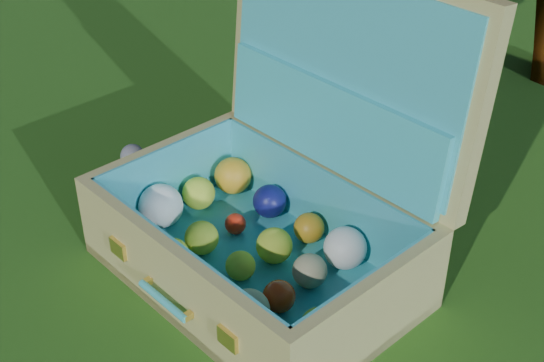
% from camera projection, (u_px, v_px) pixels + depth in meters
% --- Properties ---
extents(ground, '(60.00, 60.00, 0.00)m').
position_uv_depth(ground, '(276.00, 226.00, 1.72)').
color(ground, '#215114').
rests_on(ground, ground).
extents(stray_ball, '(0.06, 0.06, 0.06)m').
position_uv_depth(stray_ball, '(133.00, 156.00, 1.92)').
color(stray_ball, teal).
rests_on(stray_ball, ground).
extents(suitcase, '(0.78, 0.71, 0.61)m').
position_uv_depth(suitcase, '(283.00, 192.00, 1.53)').
color(suitcase, tan).
rests_on(suitcase, ground).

